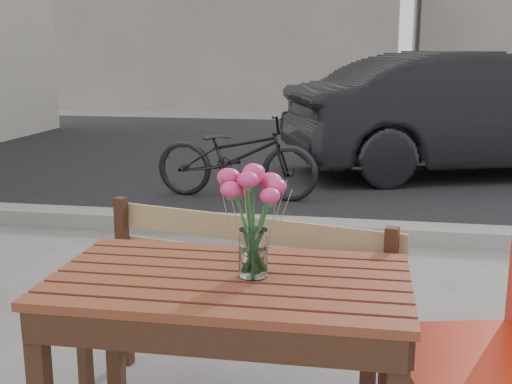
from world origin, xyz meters
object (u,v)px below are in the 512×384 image
(red_chair, at_px, (507,338))
(main_vase, at_px, (253,207))
(parked_car, at_px, (474,113))
(main_table, at_px, (230,310))
(bicycle, at_px, (236,155))

(red_chair, bearing_deg, main_vase, -104.41)
(main_vase, bearing_deg, parked_car, 75.35)
(main_table, height_order, main_vase, main_vase)
(main_table, distance_m, parked_car, 5.85)
(red_chair, distance_m, main_vase, 0.85)
(main_table, bearing_deg, red_chair, -0.50)
(main_table, relative_size, parked_car, 0.27)
(main_vase, distance_m, parked_car, 5.82)
(parked_car, relative_size, bicycle, 2.65)
(parked_car, distance_m, bicycle, 2.92)
(main_table, bearing_deg, parked_car, 74.15)
(main_vase, xyz_separation_m, parked_car, (1.47, 5.63, -0.23))
(bicycle, bearing_deg, main_vase, -163.03)
(main_table, xyz_separation_m, bicycle, (-0.82, 3.95, -0.17))
(main_table, relative_size, bicycle, 0.72)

